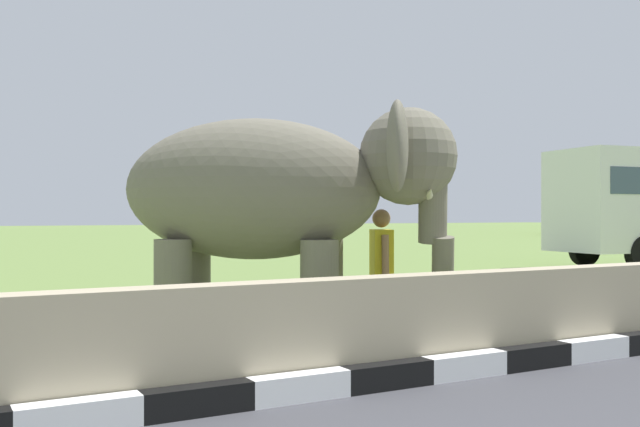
# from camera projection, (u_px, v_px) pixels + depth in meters

# --- Properties ---
(striped_curb) EXTENTS (16.20, 0.20, 0.24)m
(striped_curb) POSITION_uv_depth(u_px,v_px,m) (140.00, 408.00, 5.45)
(striped_curb) COLOR white
(striped_curb) RESTS_ON ground_plane
(barrier_parapet) EXTENTS (28.00, 0.36, 1.00)m
(barrier_parapet) POSITION_uv_depth(u_px,v_px,m) (378.00, 329.00, 6.84)
(barrier_parapet) COLOR tan
(barrier_parapet) RESTS_ON ground_plane
(elephant) EXTENTS (3.95, 3.58, 2.86)m
(elephant) POSITION_uv_depth(u_px,v_px,m) (283.00, 192.00, 8.68)
(elephant) COLOR #6E6858
(elephant) RESTS_ON ground_plane
(person_handler) EXTENTS (0.38, 0.63, 1.66)m
(person_handler) POSITION_uv_depth(u_px,v_px,m) (381.00, 267.00, 9.05)
(person_handler) COLOR navy
(person_handler) RESTS_ON ground_plane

